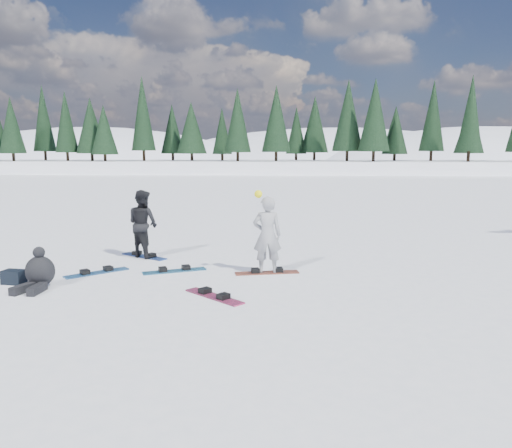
{
  "coord_description": "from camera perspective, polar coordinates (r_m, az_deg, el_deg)",
  "views": [
    {
      "loc": [
        0.3,
        -9.98,
        2.87
      ],
      "look_at": [
        -0.41,
        1.94,
        1.1
      ],
      "focal_mm": 35.0,
      "sensor_mm": 36.0,
      "label": 1
    }
  ],
  "objects": [
    {
      "name": "ground",
      "position": [
        10.39,
        1.62,
        -7.61
      ],
      "size": [
        420.0,
        420.0,
        0.0
      ],
      "primitive_type": "plane",
      "color": "white",
      "rests_on": "ground"
    },
    {
      "name": "snowboard_loose_b",
      "position": [
        9.97,
        -4.82,
        -8.25
      ],
      "size": [
        1.3,
        1.21,
        0.03
      ],
      "primitive_type": "cube",
      "rotation": [
        0.0,
        0.0,
        -0.73
      ],
      "color": "#9E224E",
      "rests_on": "ground"
    },
    {
      "name": "snowboard_loose_c",
      "position": [
        12.11,
        -9.29,
        -5.32
      ],
      "size": [
        1.48,
        0.86,
        0.03
      ],
      "primitive_type": "cube",
      "rotation": [
        0.0,
        0.0,
        0.42
      ],
      "color": "#1B6995",
      "rests_on": "ground"
    },
    {
      "name": "snowboard_woman",
      "position": [
        11.79,
        1.27,
        -5.59
      ],
      "size": [
        1.53,
        0.58,
        0.03
      ],
      "primitive_type": "cube",
      "rotation": [
        0.0,
        0.0,
        0.21
      ],
      "color": "#9B3F21",
      "rests_on": "ground"
    },
    {
      "name": "seated_rider",
      "position": [
        11.48,
        -23.57,
        -5.05
      ],
      "size": [
        0.69,
        1.07,
        0.87
      ],
      "rotation": [
        0.0,
        0.0,
        -0.15
      ],
      "color": "black",
      "rests_on": "ground"
    },
    {
      "name": "gear_bag",
      "position": [
        12.07,
        -25.95,
        -5.46
      ],
      "size": [
        0.49,
        0.37,
        0.3
      ],
      "primitive_type": "cube",
      "rotation": [
        0.0,
        0.0,
        -0.16
      ],
      "color": "black",
      "rests_on": "ground"
    },
    {
      "name": "snowboard_man",
      "position": [
        13.91,
        -12.68,
        -3.63
      ],
      "size": [
        1.42,
        1.03,
        0.03
      ],
      "primitive_type": "cube",
      "rotation": [
        0.0,
        0.0,
        -0.56
      ],
      "color": "navy",
      "rests_on": "ground"
    },
    {
      "name": "snowboarder_woman",
      "position": [
        11.6,
        1.27,
        -1.24
      ],
      "size": [
        0.71,
        0.52,
        1.97
      ],
      "rotation": [
        0.0,
        0.0,
        3.27
      ],
      "color": "#9FA0A4",
      "rests_on": "ground"
    },
    {
      "name": "snowboarder_man",
      "position": [
        13.75,
        -12.8,
        0.04
      ],
      "size": [
        1.12,
        1.07,
        1.83
      ],
      "primitive_type": "imported",
      "rotation": [
        0.0,
        0.0,
        2.56
      ],
      "color": "black",
      "rests_on": "ground"
    },
    {
      "name": "alpine_backdrop",
      "position": [
        200.22,
        -0.07,
        3.62
      ],
      "size": [
        412.5,
        227.0,
        53.2
      ],
      "color": "white",
      "rests_on": "ground"
    },
    {
      "name": "snowboard_loose_a",
      "position": [
        12.37,
        -17.73,
        -5.33
      ],
      "size": [
        1.29,
        1.22,
        0.03
      ],
      "primitive_type": "cube",
      "rotation": [
        0.0,
        0.0,
        0.74
      ],
      "color": "#1B5896",
      "rests_on": "ground"
    }
  ]
}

